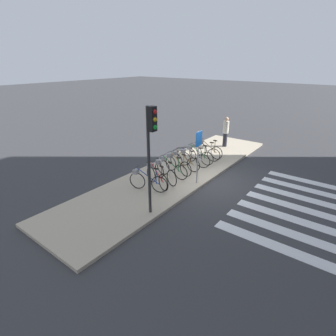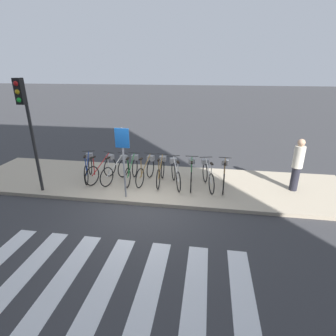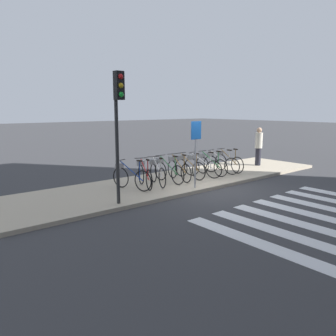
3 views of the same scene
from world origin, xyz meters
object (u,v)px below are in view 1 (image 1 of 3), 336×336
object	(u,v)px
parked_bicycle_0	(146,180)
parked_bicycle_9	(207,149)
traffic_light	(151,140)
parked_bicycle_4	(177,164)
parked_bicycle_1	(156,176)
parked_bicycle_6	(192,158)
parked_bicycle_3	(170,167)
parked_bicycle_7	(197,155)
sign_post	(198,149)
parked_bicycle_5	(183,160)
parked_bicycle_2	(164,171)
parked_bicycle_8	(203,152)
pedestrian	(226,131)

from	to	relation	value
parked_bicycle_0	parked_bicycle_9	size ratio (longest dim) A/B	0.97
parked_bicycle_9	traffic_light	distance (m)	6.67
parked_bicycle_0	parked_bicycle_4	distance (m)	2.21
parked_bicycle_1	parked_bicycle_9	world-z (taller)	same
parked_bicycle_6	parked_bicycle_3	bearing A→B (deg)	176.40
parked_bicycle_7	traffic_light	bearing A→B (deg)	-165.40
parked_bicycle_3	sign_post	bearing A→B (deg)	-83.17
parked_bicycle_6	parked_bicycle_5	bearing A→B (deg)	166.25
parked_bicycle_5	sign_post	world-z (taller)	sign_post
parked_bicycle_2	sign_post	bearing A→B (deg)	-60.43
parked_bicycle_4	parked_bicycle_8	bearing A→B (deg)	-2.72
parked_bicycle_7	pedestrian	size ratio (longest dim) A/B	0.93
parked_bicycle_4	parked_bicycle_7	bearing A→B (deg)	-3.04
parked_bicycle_3	sign_post	xyz separation A→B (m)	(0.16, -1.32, 1.10)
parked_bicycle_2	parked_bicycle_6	size ratio (longest dim) A/B	0.99
pedestrian	sign_post	world-z (taller)	sign_post
parked_bicycle_2	pedestrian	distance (m)	6.24
parked_bicycle_2	parked_bicycle_5	distance (m)	1.63
parked_bicycle_0	traffic_light	bearing A→B (deg)	-131.17
parked_bicycle_2	parked_bicycle_1	bearing A→B (deg)	179.08
parked_bicycle_8	traffic_light	bearing A→B (deg)	-167.02
parked_bicycle_5	parked_bicycle_8	world-z (taller)	same
parked_bicycle_6	parked_bicycle_7	distance (m)	0.56
parked_bicycle_2	pedestrian	bearing A→B (deg)	1.40
traffic_light	parked_bicycle_6	bearing A→B (deg)	15.86
parked_bicycle_8	sign_post	xyz separation A→B (m)	(-2.60, -1.24, 1.10)
parked_bicycle_0	parked_bicycle_6	world-z (taller)	same
parked_bicycle_4	parked_bicycle_8	xyz separation A→B (m)	(2.22, -0.11, 0.00)
parked_bicycle_1	parked_bicycle_6	xyz separation A→B (m)	(2.71, -0.03, 0.00)
parked_bicycle_6	parked_bicycle_8	size ratio (longest dim) A/B	0.98
parked_bicycle_6	traffic_light	distance (m)	5.12
parked_bicycle_5	parked_bicycle_7	world-z (taller)	same
parked_bicycle_8	parked_bicycle_6	bearing A→B (deg)	-178.84
parked_bicycle_9	sign_post	world-z (taller)	sign_post
parked_bicycle_2	parked_bicycle_6	bearing A→B (deg)	-0.59
parked_bicycle_4	parked_bicycle_5	bearing A→B (deg)	0.53
traffic_light	parked_bicycle_1	bearing A→B (deg)	36.65
parked_bicycle_0	parked_bicycle_7	bearing A→B (deg)	-0.30
parked_bicycle_0	sign_post	world-z (taller)	sign_post
sign_post	parked_bicycle_6	bearing A→B (deg)	39.72
parked_bicycle_6	parked_bicycle_8	xyz separation A→B (m)	(1.13, 0.02, 0.00)
parked_bicycle_0	traffic_light	world-z (taller)	traffic_light
parked_bicycle_1	parked_bicycle_7	distance (m)	3.28
parked_bicycle_7	parked_bicycle_8	xyz separation A→B (m)	(0.57, -0.02, 0.00)
parked_bicycle_7	parked_bicycle_9	distance (m)	1.14
parked_bicycle_9	parked_bicycle_2	bearing A→B (deg)	-179.32
parked_bicycle_1	parked_bicycle_8	bearing A→B (deg)	-0.12
parked_bicycle_3	parked_bicycle_5	xyz separation A→B (m)	(1.08, 0.03, 0.00)
parked_bicycle_3	pedestrian	distance (m)	5.70
parked_bicycle_0	sign_post	xyz separation A→B (m)	(1.83, -1.28, 1.10)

